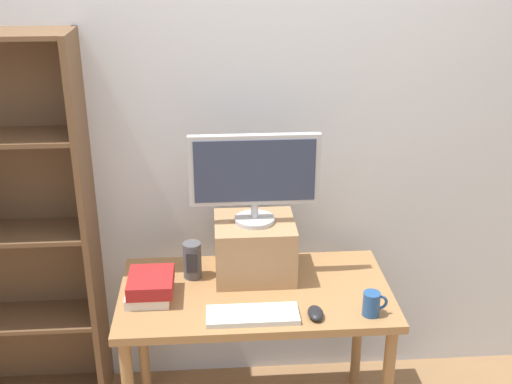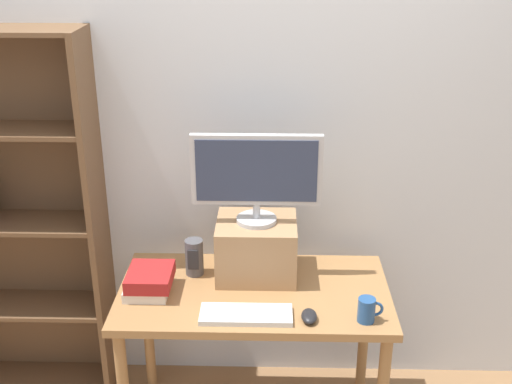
# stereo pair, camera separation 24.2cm
# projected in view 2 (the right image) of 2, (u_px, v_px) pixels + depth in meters

# --- Properties ---
(back_wall) EXTENTS (7.00, 0.08, 2.60)m
(back_wall) POSITION_uv_depth(u_px,v_px,m) (257.00, 136.00, 3.01)
(back_wall) COLOR silver
(back_wall) RESTS_ON ground_plane
(desk) EXTENTS (1.18, 0.64, 0.74)m
(desk) POSITION_uv_depth(u_px,v_px,m) (254.00, 308.00, 2.83)
(desk) COLOR #9E7042
(desk) RESTS_ON ground_plane
(bookshelf_unit) EXTENTS (0.87, 0.28, 1.82)m
(bookshelf_unit) POSITION_uv_depth(u_px,v_px,m) (5.00, 218.00, 3.04)
(bookshelf_unit) COLOR brown
(bookshelf_unit) RESTS_ON ground_plane
(riser_box) EXTENTS (0.35, 0.31, 0.26)m
(riser_box) POSITION_uv_depth(u_px,v_px,m) (257.00, 248.00, 2.88)
(riser_box) COLOR #A87F56
(riser_box) RESTS_ON desk
(computer_monitor) EXTENTS (0.56, 0.18, 0.40)m
(computer_monitor) POSITION_uv_depth(u_px,v_px,m) (257.00, 174.00, 2.74)
(computer_monitor) COLOR #B7B7BA
(computer_monitor) RESTS_ON riser_box
(keyboard) EXTENTS (0.38, 0.14, 0.02)m
(keyboard) POSITION_uv_depth(u_px,v_px,m) (246.00, 314.00, 2.60)
(keyboard) COLOR silver
(keyboard) RESTS_ON desk
(computer_mouse) EXTENTS (0.06, 0.10, 0.04)m
(computer_mouse) POSITION_uv_depth(u_px,v_px,m) (309.00, 316.00, 2.58)
(computer_mouse) COLOR black
(computer_mouse) RESTS_ON desk
(book_stack) EXTENTS (0.20, 0.22, 0.10)m
(book_stack) POSITION_uv_depth(u_px,v_px,m) (149.00, 281.00, 2.76)
(book_stack) COLOR silver
(book_stack) RESTS_ON desk
(coffee_mug) EXTENTS (0.10, 0.07, 0.10)m
(coffee_mug) POSITION_uv_depth(u_px,v_px,m) (367.00, 310.00, 2.56)
(coffee_mug) COLOR #234C84
(coffee_mug) RESTS_ON desk
(desk_speaker) EXTENTS (0.08, 0.09, 0.17)m
(desk_speaker) POSITION_uv_depth(u_px,v_px,m) (194.00, 257.00, 2.89)
(desk_speaker) COLOR #4C4C51
(desk_speaker) RESTS_ON desk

